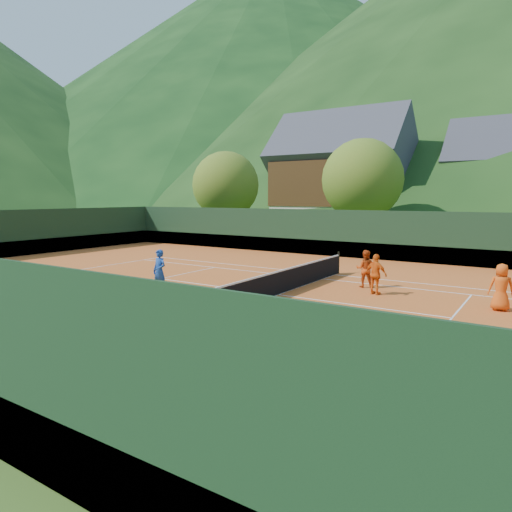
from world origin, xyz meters
The scene contains 36 objects.
ground centered at (0.00, 0.00, 0.00)m, with size 400.00×400.00×0.00m, color #305119.
clay_court centered at (0.00, 0.00, 0.01)m, with size 40.00×24.00×0.02m, color #BB541E.
mountain_far_left centered at (-90.00, 150.00, 50.00)m, with size 260.00×260.00×100.00m, color #123312.
coach centered at (-4.24, -2.19, 0.88)m, with size 0.63×0.41×1.73m, color #174398.
student_a centered at (2.34, 3.30, 0.81)m, with size 0.77×0.60×1.59m, color #CB4512.
student_b centered at (3.20, 2.11, 0.82)m, with size 0.94×0.39×1.61m, color orange.
student_c centered at (7.57, 1.92, 0.82)m, with size 0.78×0.51×1.61m, color #E05513.
tennis_ball_0 centered at (-7.12, -1.74, 0.05)m, with size 0.07×0.07×0.07m, color #BDE025.
tennis_ball_1 centered at (-2.66, -1.86, 0.05)m, with size 0.07×0.07×0.07m, color #BDE025.
tennis_ball_2 centered at (-6.77, -2.96, 0.05)m, with size 0.07×0.07×0.07m, color #BDE025.
tennis_ball_3 centered at (-5.87, -6.33, 0.05)m, with size 0.07×0.07×0.07m, color #BDE025.
tennis_ball_4 centered at (2.43, -0.81, 0.05)m, with size 0.07×0.07×0.07m, color #BDE025.
tennis_ball_5 centered at (6.25, -2.49, 0.05)m, with size 0.07×0.07×0.07m, color #BDE025.
tennis_ball_6 centered at (-7.69, -3.96, 0.05)m, with size 0.07×0.07×0.07m, color #BDE025.
tennis_ball_7 centered at (2.14, -7.13, 0.05)m, with size 0.07×0.07×0.07m, color #BDE025.
tennis_ball_8 centered at (-0.69, -6.65, 0.05)m, with size 0.07×0.07×0.07m, color #BDE025.
tennis_ball_9 centered at (1.41, -2.88, 0.05)m, with size 0.07×0.07×0.07m, color #BDE025.
tennis_ball_10 centered at (1.46, -7.69, 0.05)m, with size 0.07×0.07×0.07m, color #BDE025.
tennis_ball_12 centered at (-1.72, -8.97, 0.05)m, with size 0.07×0.07×0.07m, color #BDE025.
tennis_ball_13 centered at (2.16, -2.84, 0.05)m, with size 0.07×0.07×0.07m, color #BDE025.
tennis_ball_14 centered at (1.66, -5.05, 0.05)m, with size 0.07×0.07×0.07m, color #BDE025.
tennis_ball_15 centered at (5.99, -5.56, 0.05)m, with size 0.07×0.07×0.07m, color #BDE025.
tennis_ball_16 centered at (-3.56, -2.19, 0.05)m, with size 0.07×0.07×0.07m, color #BDE025.
tennis_ball_17 centered at (-0.09, -4.79, 0.05)m, with size 0.07×0.07×0.07m, color #BDE025.
tennis_ball_18 centered at (-2.54, -7.72, 0.05)m, with size 0.07×0.07×0.07m, color #BDE025.
tennis_ball_19 centered at (-5.19, -6.08, 0.05)m, with size 0.07×0.07×0.07m, color #BDE025.
tennis_ball_20 centered at (3.31, -5.82, 0.05)m, with size 0.07×0.07×0.07m, color #BDE025.
tennis_ball_21 centered at (-4.54, -8.23, 0.05)m, with size 0.07×0.07×0.07m, color #BDE025.
tennis_ball_22 centered at (3.61, -6.50, 0.05)m, with size 0.07×0.07×0.07m, color #BDE025.
court_lines centered at (0.00, 0.00, 0.02)m, with size 23.83×11.03×0.00m.
tennis_net centered at (0.00, 0.00, 0.52)m, with size 0.10×12.07×1.10m.
perimeter_fence centered at (0.00, 0.00, 1.27)m, with size 40.40×24.24×3.00m.
ball_hopper centered at (-6.41, -4.84, 0.77)m, with size 0.57×0.57×1.00m.
chalet_left centered at (-10.00, 30.00, 5.65)m, with size 13.80×9.93×12.92m.
tree_a centered at (-16.00, 18.00, 4.87)m, with size 6.00×6.00×7.88m.
tree_b centered at (-4.00, 20.00, 5.19)m, with size 6.40×6.40×8.40m.
Camera 1 is at (8.87, -15.21, 3.85)m, focal length 32.00 mm.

